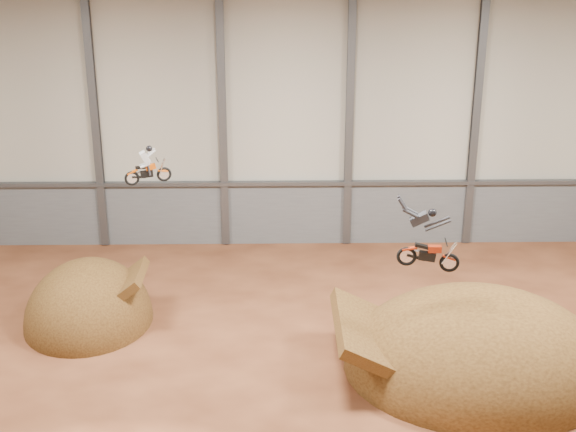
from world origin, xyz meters
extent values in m
plane|color=#4D2514|center=(0.00, 0.00, 0.00)|extent=(40.00, 40.00, 0.00)
cube|color=#B6B1A2|center=(0.00, 15.00, 7.00)|extent=(40.00, 0.10, 14.00)
plane|color=black|center=(0.00, 0.00, 14.00)|extent=(40.00, 40.00, 0.00)
cube|color=slate|center=(0.00, 14.90, 1.75)|extent=(39.80, 0.18, 3.50)
cube|color=#47494F|center=(0.00, 14.75, 3.55)|extent=(39.80, 0.35, 0.20)
cube|color=#47494F|center=(-10.00, 14.80, 7.00)|extent=(0.40, 0.36, 13.90)
cube|color=#47494F|center=(-3.33, 14.80, 7.00)|extent=(0.40, 0.36, 13.90)
cube|color=#47494F|center=(3.33, 14.80, 7.00)|extent=(0.40, 0.36, 13.90)
cube|color=#47494F|center=(10.00, 14.80, 7.00)|extent=(0.40, 0.36, 13.90)
ellipsoid|color=#37210D|center=(-8.99, 5.89, 0.00)|extent=(5.66, 6.53, 5.66)
ellipsoid|color=#37210D|center=(7.51, 1.69, 0.00)|extent=(10.74, 9.50, 6.20)
camera|label=1|loc=(-0.57, -26.30, 17.27)|focal=50.00mm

